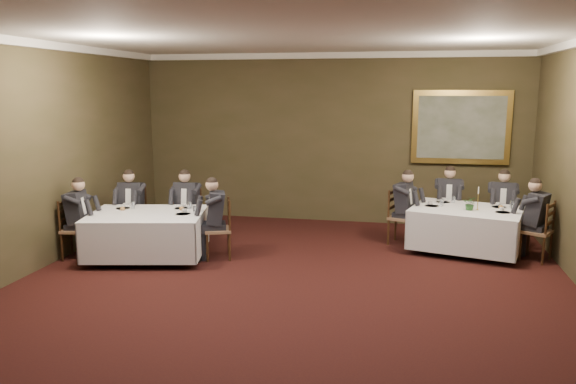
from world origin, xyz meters
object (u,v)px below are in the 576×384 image
(diner_main_backright, at_px, (501,215))
(chair_sec_backleft, at_px, (133,227))
(chair_main_endleft, at_px, (401,228))
(chair_main_backleft, at_px, (447,222))
(diner_sec_endleft, at_px, (76,228))
(diner_sec_backleft, at_px, (132,215))
(diner_sec_backright, at_px, (188,215))
(chair_main_endright, at_px, (536,244))
(painting, at_px, (461,127))
(diner_main_endleft, at_px, (402,216))
(chair_sec_endright, at_px, (219,241))
(table_second, at_px, (147,232))
(diner_main_backleft, at_px, (448,210))
(chair_sec_backright, at_px, (188,227))
(chair_main_backright, at_px, (501,227))
(diner_main_endright, at_px, (537,230))
(diner_sec_endright, at_px, (218,228))
(candlestick, at_px, (478,201))
(chair_sec_endleft, at_px, (77,241))
(table_main, at_px, (466,226))
(centerpiece, at_px, (470,203))

(diner_main_backright, relative_size, chair_sec_backleft, 1.35)
(chair_sec_backleft, bearing_deg, chair_main_endleft, -173.62)
(chair_main_backleft, xyz_separation_m, diner_sec_endleft, (-6.12, -2.69, 0.23))
(diner_main_backright, bearing_deg, diner_sec_backleft, 18.84)
(diner_sec_backright, bearing_deg, chair_main_endright, -178.58)
(painting, bearing_deg, chair_main_endright, -62.42)
(diner_main_endleft, height_order, chair_sec_endright, diner_main_endleft)
(table_second, relative_size, painting, 1.12)
(diner_main_backleft, relative_size, diner_sec_endleft, 1.00)
(chair_sec_endright, bearing_deg, chair_sec_backleft, 52.10)
(chair_sec_backright, distance_m, chair_sec_endright, 1.17)
(diner_main_backright, relative_size, diner_sec_backright, 1.00)
(chair_main_backleft, relative_size, diner_main_backright, 0.74)
(diner_main_endleft, bearing_deg, chair_main_endleft, -90.00)
(table_second, bearing_deg, diner_sec_endleft, -168.38)
(chair_sec_endright, bearing_deg, diner_main_endleft, -83.06)
(table_second, height_order, diner_main_backleft, diner_main_backleft)
(diner_main_backleft, bearing_deg, chair_sec_endright, 32.46)
(chair_main_backright, xyz_separation_m, diner_main_endright, (0.38, -1.05, 0.23))
(chair_main_endright, height_order, diner_sec_backleft, diner_sec_backleft)
(diner_main_endright, height_order, diner_sec_endright, same)
(chair_main_backleft, bearing_deg, diner_main_backright, 166.77)
(chair_sec_backleft, relative_size, candlestick, 2.44)
(chair_main_backleft, xyz_separation_m, chair_sec_endright, (-3.82, -2.22, 0.00))
(chair_main_endleft, distance_m, diner_sec_endright, 3.33)
(chair_main_backright, relative_size, diner_sec_backright, 0.74)
(table_second, height_order, diner_sec_endright, diner_sec_endright)
(diner_main_endright, xyz_separation_m, diner_sec_endleft, (-7.42, -1.40, 0.00))
(diner_main_backright, height_order, chair_sec_backleft, diner_main_backright)
(table_second, relative_size, chair_sec_backright, 2.11)
(chair_sec_backleft, distance_m, chair_sec_endleft, 1.18)
(table_second, bearing_deg, table_main, 15.58)
(diner_main_backright, bearing_deg, chair_sec_endleft, 26.10)
(table_second, height_order, diner_sec_backright, diner_sec_backright)
(table_main, relative_size, diner_sec_endleft, 1.54)
(chair_main_backleft, xyz_separation_m, centerpiece, (0.27, -1.14, 0.61))
(chair_sec_endright, bearing_deg, painting, -73.29)
(chair_main_endright, relative_size, candlestick, 2.44)
(table_main, xyz_separation_m, diner_main_endleft, (-1.08, 0.29, 0.06))
(table_second, relative_size, diner_main_backright, 1.57)
(chair_main_endleft, height_order, painting, painting)
(chair_main_backleft, distance_m, chair_sec_endleft, 6.69)
(diner_main_backright, bearing_deg, diner_sec_endleft, 26.12)
(table_second, distance_m, chair_sec_backleft, 1.09)
(chair_main_backleft, xyz_separation_m, diner_main_endleft, (-0.85, -0.72, 0.23))
(chair_sec_endright, xyz_separation_m, candlestick, (4.21, 1.12, 0.63))
(diner_main_endleft, xyz_separation_m, chair_sec_endleft, (-5.28, -1.98, -0.23))
(chair_sec_endright, bearing_deg, chair_sec_endleft, 81.78)
(table_second, xyz_separation_m, centerpiece, (5.24, 1.32, 0.44))
(chair_main_endleft, relative_size, painting, 0.53)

